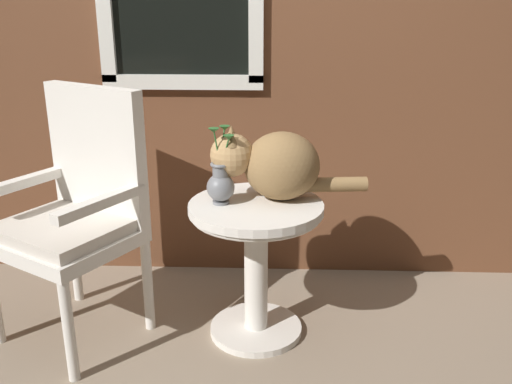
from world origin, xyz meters
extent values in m
plane|color=gray|center=(0.00, 0.00, 0.00)|extent=(6.00, 6.00, 0.00)
cube|color=brown|center=(0.00, 0.81, 1.30)|extent=(4.00, 0.04, 2.60)
cube|color=silver|center=(-0.26, 0.78, 1.01)|extent=(0.78, 0.03, 0.07)
cylinder|color=silver|center=(0.12, 0.18, 0.01)|extent=(0.40, 0.40, 0.03)
cylinder|color=silver|center=(0.12, 0.18, 0.30)|extent=(0.10, 0.10, 0.54)
cylinder|color=silver|center=(0.12, 0.18, 0.59)|extent=(0.56, 0.56, 0.03)
torus|color=silver|center=(0.12, 0.18, 0.56)|extent=(0.54, 0.54, 0.02)
cylinder|color=silver|center=(-0.57, -0.17, 0.21)|extent=(0.04, 0.04, 0.42)
cylinder|color=silver|center=(-0.76, 0.43, 0.21)|extent=(0.04, 0.04, 0.42)
cylinder|color=silver|center=(-0.35, 0.20, 0.21)|extent=(0.04, 0.04, 0.42)
cube|color=silver|center=(-0.66, 0.13, 0.45)|extent=(0.68, 0.67, 0.06)
cube|color=beige|center=(-0.66, 0.13, 0.51)|extent=(0.63, 0.61, 0.05)
cube|color=silver|center=(-0.56, 0.31, 0.77)|extent=(0.47, 0.31, 0.58)
cube|color=silver|center=(-0.86, 0.25, 0.66)|extent=(0.26, 0.40, 0.04)
cube|color=silver|center=(-0.46, 0.01, 0.66)|extent=(0.26, 0.40, 0.04)
ellipsoid|color=olive|center=(0.23, 0.25, 0.75)|extent=(0.34, 0.31, 0.28)
sphere|color=tan|center=(0.02, 0.23, 0.80)|extent=(0.18, 0.18, 0.18)
cone|color=olive|center=(0.02, 0.28, 0.88)|extent=(0.06, 0.06, 0.06)
cone|color=olive|center=(0.03, 0.18, 0.88)|extent=(0.06, 0.06, 0.06)
cylinder|color=olive|center=(0.44, 0.27, 0.66)|extent=(0.29, 0.09, 0.06)
cylinder|color=slate|center=(-0.02, 0.18, 0.61)|extent=(0.07, 0.07, 0.01)
ellipsoid|color=slate|center=(-0.02, 0.18, 0.67)|extent=(0.11, 0.11, 0.11)
cylinder|color=slate|center=(-0.02, 0.18, 0.74)|extent=(0.06, 0.06, 0.05)
torus|color=slate|center=(-0.02, 0.18, 0.77)|extent=(0.08, 0.08, 0.01)
cylinder|color=#2D662D|center=(0.00, 0.16, 0.83)|extent=(0.04, 0.03, 0.12)
cone|color=#2D662D|center=(0.02, 0.15, 0.89)|extent=(0.04, 0.04, 0.02)
cylinder|color=#2D662D|center=(-0.01, 0.20, 0.84)|extent=(0.02, 0.04, 0.14)
cone|color=#2D662D|center=(-0.01, 0.22, 0.91)|extent=(0.04, 0.04, 0.02)
cylinder|color=#2D662D|center=(-0.03, 0.17, 0.84)|extent=(0.03, 0.02, 0.14)
cone|color=#2D662D|center=(-0.04, 0.16, 0.91)|extent=(0.04, 0.04, 0.02)
camera|label=1|loc=(0.20, -1.97, 1.40)|focal=39.38mm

